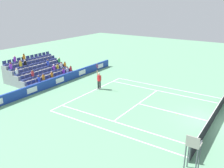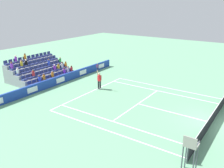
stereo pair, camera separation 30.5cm
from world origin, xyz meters
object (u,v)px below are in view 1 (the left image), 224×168
at_px(tennis_net, 213,116).
at_px(loose_tennis_ball, 177,114).
at_px(tennis_player, 99,80).
at_px(umpire_chair, 193,148).

bearing_deg(tennis_net, loose_tennis_ball, -83.67).
height_order(tennis_player, umpire_chair, tennis_player).
distance_m(tennis_net, tennis_player, 11.72).
bearing_deg(tennis_net, umpire_chair, 2.63).
distance_m(tennis_net, umpire_chair, 6.85).
relative_size(umpire_chair, loose_tennis_ball, 34.41).
distance_m(tennis_net, loose_tennis_ball, 2.78).
bearing_deg(tennis_player, umpire_chair, 56.60).
relative_size(tennis_player, umpire_chair, 1.22).
bearing_deg(loose_tennis_ball, tennis_player, -99.12).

